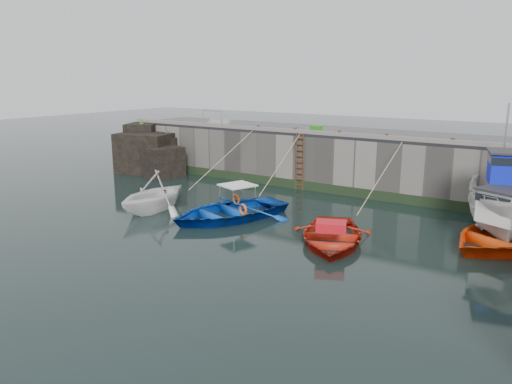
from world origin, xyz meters
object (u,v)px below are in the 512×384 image
Objects in this scene: boat_far_white at (502,207)px; fish_crate at (316,128)px; boat_near_navy at (331,242)px; boat_far_orange at (510,233)px; bollard_c at (339,133)px; bollard_a at (258,128)px; ladder at (300,162)px; bollard_b at (295,130)px; bollard_d at (387,136)px; bollard_e at (453,141)px; boat_near_white at (154,210)px; boat_near_blue at (229,218)px.

fish_crate is at bearing 144.35° from boat_far_white.
boat_near_navy is 0.64× the size of boat_far_orange.
bollard_c reaches higher than boat_near_navy.
bollard_a is (-14.26, 4.12, 2.88)m from boat_far_orange.
ladder is 2.40m from fish_crate.
bollard_a is (-13.73, 2.75, 2.23)m from boat_far_white.
boat_far_orange is at bearing -19.29° from bollard_b.
bollard_d is (7.80, 0.00, 0.00)m from bollard_a.
boat_near_navy is 11.03m from fish_crate.
bollard_c is at bearing 180.00° from bollard_e.
bollard_a is at bearing 173.62° from ladder.
boat_near_navy is 17.53× the size of bollard_e.
boat_far_orange is 10.36m from bollard_c.
bollard_a is 7.80m from bollard_d.
boat_far_orange is at bearing -17.10° from fish_crate.
ladder is 9.36m from boat_near_navy.
boat_near_navy is 10.33m from bollard_b.
ladder reaches higher than boat_near_white.
bollard_e is (8.50, 0.00, 0.00)m from bollard_b.
bollard_c is at bearing 50.93° from boat_near_white.
boat_near_blue is 9.17m from fish_crate.
boat_far_orange is at bearing -16.10° from bollard_a.
bollard_b is (-0.50, 0.34, 1.71)m from ladder.
bollard_d is at bearing 171.31° from boat_far_orange.
bollard_c is (2.20, 0.34, 1.71)m from ladder.
boat_far_white is at bearing 42.60° from boat_near_blue.
boat_far_orange is (11.26, -3.78, -1.17)m from ladder.
boat_near_blue reaches higher than boat_near_navy.
bollard_a is at bearing 114.43° from boat_near_navy.
bollard_a is at bearing 180.00° from bollard_b.
boat_near_white is 10.71m from fish_crate.
bollard_d is at bearing 180.00° from bollard_e.
boat_near_white is 15.05× the size of bollard_c.
boat_far_orange is (5.75, 3.62, 0.42)m from boat_near_navy.
boat_near_white is at bearing -174.05° from boat_far_white.
fish_crate reaches higher than boat_near_blue.
ladder is 0.65× the size of boat_near_navy.
boat_near_white is 9.14m from boat_near_navy.
boat_near_navy is 17.53× the size of bollard_b.
bollard_e is (8.00, 0.34, 1.71)m from ladder.
boat_far_white is 25.06× the size of bollard_b.
boat_far_white is at bearing -24.85° from bollard_d.
bollard_d reaches higher than boat_near_white.
boat_far_white is 14.18m from bollard_a.
bollard_d reaches higher than ladder.
fish_crate is 2.44m from bollard_c.
boat_near_blue is (0.17, -6.90, -1.59)m from ladder.
boat_near_white is 3.90m from boat_near_blue.
bollard_d is at bearing 0.00° from bollard_b.
bollard_b is 2.70m from bollard_c.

